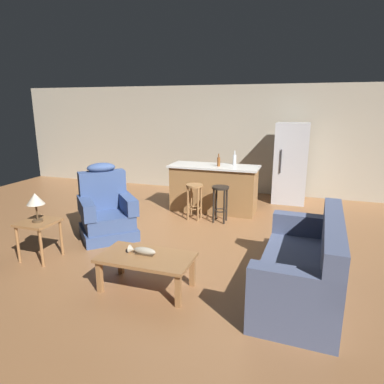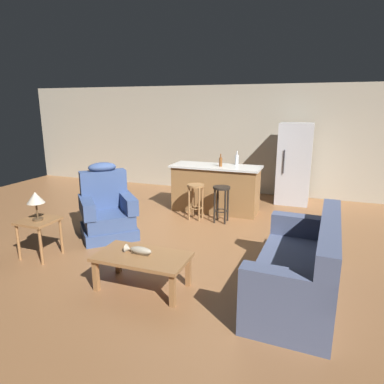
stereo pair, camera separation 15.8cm
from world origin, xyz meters
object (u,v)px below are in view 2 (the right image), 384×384
Objects in this scene: table_lamp at (36,199)px; bar_stool_right at (221,198)px; fish_figurine at (138,250)px; end_table at (39,226)px; kitchen_island at (216,188)px; bar_stool_left at (196,195)px; bottle_short_amber at (237,160)px; recliner_near_lamp at (107,210)px; coffee_table at (142,260)px; bottle_tall_green at (221,162)px; refrigerator at (294,164)px; couch at (301,269)px.

table_lamp is 3.14m from bar_stool_right.
end_table reaches higher than fish_figurine.
bar_stool_left is (-0.21, -0.63, -0.01)m from kitchen_island.
bar_stool_left is 2.37× the size of bottle_short_amber.
recliner_near_lamp is 1.25m from table_lamp.
bottle_tall_green is (0.05, 3.19, 0.68)m from coffee_table.
bottle_tall_green is at bearing 58.08° from table_lamp.
coffee_table is 1.62× the size of bar_stool_right.
bottle_short_amber is (-1.07, -0.97, 0.18)m from refrigerator.
kitchen_island is at bearing 59.84° from end_table.
recliner_near_lamp is 0.67× the size of kitchen_island.
recliner_near_lamp is 4.18m from refrigerator.
refrigerator reaches higher than coffee_table.
coffee_table is at bearing -95.19° from bar_stool_right.
couch is 6.75× the size of bottle_short_amber.
bottle_short_amber is at bearing -137.60° from refrigerator.
recliner_near_lamp is at bearing 135.68° from coffee_table.
bar_stool_right is (0.30, -0.63, -0.01)m from kitchen_island.
bar_stool_right is 2.19m from refrigerator.
table_lamp is at bearing 171.84° from coffee_table.
couch is 2.84× the size of bar_stool_left.
bottle_short_amber is (0.07, 0.86, 0.59)m from bar_stool_right.
bar_stool_right is 2.70× the size of bottle_tall_green.
coffee_table is 3.26m from kitchen_island.
bottle_tall_green is (0.32, 0.56, 0.57)m from bar_stool_left.
bottle_tall_green is (-1.72, 2.75, 0.70)m from couch.
end_table is 0.32× the size of refrigerator.
bottle_short_amber is (0.38, 3.46, 0.60)m from fish_figurine.
recliner_near_lamp is 1.70m from bar_stool_left.
fish_figurine is 0.61× the size of end_table.
refrigerator is at bearing 43.76° from bottle_tall_green.
kitchen_island is 0.66m from bar_stool_left.
end_table is 0.82× the size of bar_stool_left.
fish_figurine is at bearing 156.72° from coffee_table.
bottle_short_amber reaches higher than table_lamp.
bar_stool_right is (-1.53, 2.19, 0.13)m from couch.
bottle_tall_green is (-1.32, -1.27, 0.17)m from refrigerator.
bar_stool_left reaches higher than coffee_table.
couch reaches higher than coffee_table.
bottle_tall_green is at bearing 108.26° from bar_stool_right.
bottle_short_amber is at bearing 57.14° from table_lamp.
bar_stool_right is at bearing -71.74° from bottle_tall_green.
couch is at bearing -46.99° from bar_stool_left.
bar_stool_left is 2.49m from refrigerator.
table_lamp is at bearing -122.48° from bar_stool_left.
fish_figurine is at bearing -96.20° from bottle_short_amber.
couch is at bearing 3.03° from table_lamp.
bar_stool_left is 2.70× the size of bottle_tall_green.
fish_figurine is at bearing -92.13° from bottle_tall_green.
recliner_near_lamp reaches higher than end_table.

